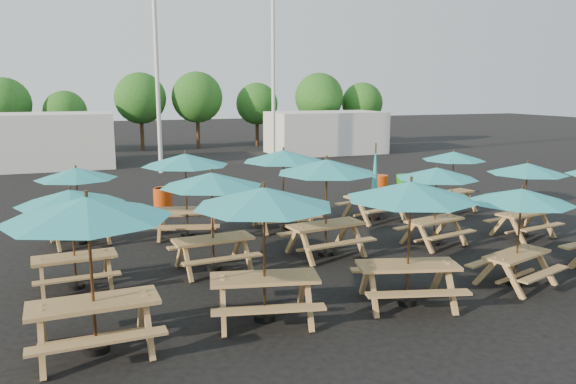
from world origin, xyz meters
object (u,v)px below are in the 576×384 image
object	(u,v)px
picnic_unit_4	(212,184)
waste_bin_4	(423,187)
picnic_unit_8	(283,159)
picnic_unit_11	(375,189)
picnic_unit_2	(76,177)
picnic_unit_6	(411,196)
picnic_unit_9	(521,200)
waste_bin_2	(380,187)
picnic_unit_0	(88,215)
waste_bin_0	(162,202)
picnic_unit_5	(185,163)
picnic_unit_1	(70,201)
picnic_unit_13	(527,172)
picnic_unit_10	(437,177)
waste_bin_1	(164,201)
picnic_unit_3	(264,203)
waste_bin_3	(404,187)
picnic_unit_7	(327,171)

from	to	relation	value
picnic_unit_4	waste_bin_4	size ratio (longest dim) A/B	2.77
picnic_unit_8	picnic_unit_11	world-z (taller)	picnic_unit_11
picnic_unit_2	picnic_unit_8	world-z (taller)	picnic_unit_8
picnic_unit_6	waste_bin_4	world-z (taller)	picnic_unit_6
picnic_unit_9	waste_bin_2	distance (m)	9.45
picnic_unit_0	picnic_unit_4	world-z (taller)	picnic_unit_0
waste_bin_0	waste_bin_4	size ratio (longest dim) A/B	1.00
picnic_unit_9	waste_bin_0	bearing A→B (deg)	105.66
picnic_unit_2	waste_bin_4	world-z (taller)	picnic_unit_2
waste_bin_2	picnic_unit_5	bearing A→B (deg)	-159.68
picnic_unit_1	picnic_unit_6	distance (m)	6.74
picnic_unit_6	picnic_unit_13	xyz separation A→B (m)	(5.73, 3.17, -0.29)
picnic_unit_1	picnic_unit_11	world-z (taller)	picnic_unit_11
picnic_unit_4	waste_bin_2	world-z (taller)	picnic_unit_4
picnic_unit_10	waste_bin_0	bearing A→B (deg)	123.58
picnic_unit_13	waste_bin_1	size ratio (longest dim) A/B	2.72
picnic_unit_13	picnic_unit_5	bearing A→B (deg)	149.17
waste_bin_1	picnic_unit_6	bearing A→B (deg)	-70.80
picnic_unit_3	waste_bin_3	size ratio (longest dim) A/B	3.25
picnic_unit_5	picnic_unit_10	world-z (taller)	picnic_unit_5
picnic_unit_10	waste_bin_3	size ratio (longest dim) A/B	2.80
picnic_unit_8	waste_bin_0	xyz separation A→B (m)	(-3.11, 2.93, -1.61)
picnic_unit_8	waste_bin_2	distance (m)	5.92
picnic_unit_1	picnic_unit_13	bearing A→B (deg)	-3.84
picnic_unit_7	picnic_unit_10	bearing A→B (deg)	-10.38
picnic_unit_4	picnic_unit_9	size ratio (longest dim) A/B	0.94
waste_bin_2	waste_bin_4	xyz separation A→B (m)	(1.58, -0.43, 0.00)
picnic_unit_6	picnic_unit_8	distance (m)	6.34
picnic_unit_5	picnic_unit_9	distance (m)	8.56
picnic_unit_2	picnic_unit_11	xyz separation A→B (m)	(8.70, -0.24, -0.82)
picnic_unit_7	waste_bin_2	size ratio (longest dim) A/B	3.05
picnic_unit_6	picnic_unit_11	xyz separation A→B (m)	(2.84, 6.44, -1.13)
picnic_unit_9	waste_bin_1	world-z (taller)	picnic_unit_9
picnic_unit_2	picnic_unit_10	xyz separation A→B (m)	(8.78, -3.34, 0.02)
waste_bin_3	picnic_unit_9	bearing A→B (deg)	-107.41
picnic_unit_1	picnic_unit_13	distance (m)	11.70
picnic_unit_1	waste_bin_1	distance (m)	6.99
picnic_unit_9	picnic_unit_10	distance (m)	3.22
waste_bin_3	picnic_unit_7	bearing A→B (deg)	-135.43
picnic_unit_7	waste_bin_2	xyz separation A→B (m)	(4.80, 5.80, -1.67)
picnic_unit_2	waste_bin_4	distance (m)	12.35
picnic_unit_6	waste_bin_0	xyz separation A→B (m)	(-3.34, 9.26, -1.67)
picnic_unit_3	waste_bin_3	distance (m)	12.26
picnic_unit_13	waste_bin_0	bearing A→B (deg)	135.66
picnic_unit_1	picnic_unit_8	bearing A→B (deg)	25.18
picnic_unit_0	picnic_unit_10	xyz separation A→B (m)	(8.59, 3.36, -0.38)
picnic_unit_10	picnic_unit_4	bearing A→B (deg)	167.37
picnic_unit_2	picnic_unit_13	size ratio (longest dim) A/B	1.00
picnic_unit_2	picnic_unit_6	world-z (taller)	picnic_unit_6
picnic_unit_7	waste_bin_1	world-z (taller)	picnic_unit_7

